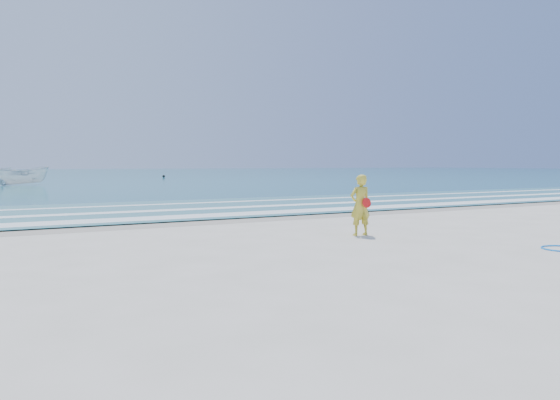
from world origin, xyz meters
TOP-DOWN VIEW (x-y plane):
  - ground at (0.00, 0.00)m, footprint 400.00×400.00m
  - wet_sand at (0.00, 9.00)m, footprint 400.00×2.40m
  - ocean at (0.00, 105.00)m, footprint 400.00×190.00m
  - shallow at (0.00, 14.00)m, footprint 400.00×10.00m
  - foam_near at (0.00, 10.30)m, footprint 400.00×1.40m
  - foam_mid at (0.00, 13.20)m, footprint 400.00×0.90m
  - foam_far at (0.00, 16.50)m, footprint 400.00×0.60m
  - boat at (-2.95, 45.68)m, footprint 4.59×2.28m
  - buoy at (15.92, 64.91)m, footprint 0.37×0.37m
  - woman at (2.32, 3.44)m, footprint 0.64×0.46m

SIDE VIEW (x-z plane):
  - ground at x=0.00m, z-range 0.00..0.00m
  - wet_sand at x=0.00m, z-range 0.00..0.00m
  - ocean at x=0.00m, z-range 0.00..0.04m
  - shallow at x=0.00m, z-range 0.04..0.05m
  - foam_near at x=0.00m, z-range 0.05..0.06m
  - foam_mid at x=0.00m, z-range 0.05..0.06m
  - foam_far at x=0.00m, z-range 0.05..0.06m
  - buoy at x=15.92m, z-range 0.04..0.41m
  - woman at x=2.32m, z-range 0.00..1.65m
  - boat at x=-2.95m, z-range 0.04..1.74m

